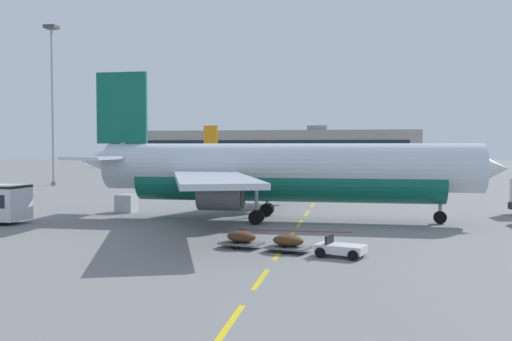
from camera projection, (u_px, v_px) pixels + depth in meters
name	position (u px, v px, depth m)	size (l,w,h in m)	color
apron_paint_markings	(312.00, 206.00, 56.90)	(8.00, 98.72, 0.01)	yellow
airliner_foreground	(279.00, 171.00, 45.97)	(34.67, 34.63, 12.20)	silver
airliner_mid_left	(173.00, 157.00, 132.16)	(28.71, 27.24, 10.51)	silver
baggage_train	(289.00, 243.00, 32.16)	(8.64, 4.00, 1.14)	silver
uld_cargo_container	(126.00, 203.00, 51.66)	(1.67, 1.63, 1.60)	#B7BCC6
apron_light_mast_near	(52.00, 86.00, 86.23)	(1.80, 1.80, 24.16)	slate
terminal_satellite	(276.00, 148.00, 176.64)	(85.17, 22.68, 12.26)	#9E998E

